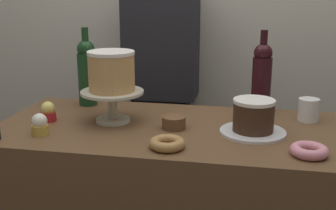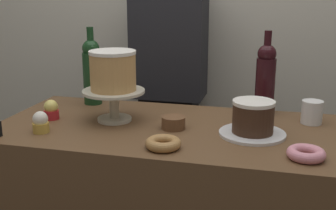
{
  "view_description": "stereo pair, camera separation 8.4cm",
  "coord_description": "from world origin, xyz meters",
  "views": [
    {
      "loc": [
        0.28,
        -1.43,
        1.39
      ],
      "look_at": [
        0.0,
        0.0,
        0.99
      ],
      "focal_mm": 45.69,
      "sensor_mm": 36.0,
      "label": 1
    },
    {
      "loc": [
        0.36,
        -1.41,
        1.39
      ],
      "look_at": [
        0.0,
        0.0,
        0.99
      ],
      "focal_mm": 45.69,
      "sensor_mm": 36.0,
      "label": 2
    }
  ],
  "objects": [
    {
      "name": "back_wall",
      "position": [
        0.0,
        0.88,
        1.3
      ],
      "size": [
        6.0,
        0.05,
        2.6
      ],
      "color": "beige",
      "rests_on": "ground_plane"
    },
    {
      "name": "cookie_stack",
      "position": [
        0.02,
        -0.02,
        0.93
      ],
      "size": [
        0.08,
        0.08,
        0.04
      ],
      "color": "brown",
      "rests_on": "display_counter"
    },
    {
      "name": "chocolate_round_cake",
      "position": [
        0.3,
        -0.02,
        0.98
      ],
      "size": [
        0.14,
        0.14,
        0.11
      ],
      "color": "#3D2619",
      "rests_on": "silver_serving_platter"
    },
    {
      "name": "barista_figure",
      "position": [
        -0.16,
        0.66,
        0.84
      ],
      "size": [
        0.36,
        0.22,
        1.6
      ],
      "color": "black",
      "rests_on": "ground_plane"
    },
    {
      "name": "coffee_cup_ceramic",
      "position": [
        0.5,
        0.17,
        0.95
      ],
      "size": [
        0.08,
        0.08,
        0.08
      ],
      "color": "white",
      "rests_on": "display_counter"
    },
    {
      "name": "wine_bottle_green",
      "position": [
        -0.39,
        0.23,
        1.06
      ],
      "size": [
        0.08,
        0.08,
        0.33
      ],
      "color": "#193D1E",
      "rests_on": "display_counter"
    },
    {
      "name": "donut_maple",
      "position": [
        0.04,
        -0.21,
        0.93
      ],
      "size": [
        0.11,
        0.11,
        0.03
      ],
      "color": "#B27F47",
      "rests_on": "display_counter"
    },
    {
      "name": "cake_stand_pedestal",
      "position": [
        -0.21,
        0.02,
        0.99
      ],
      "size": [
        0.23,
        0.23,
        0.12
      ],
      "color": "beige",
      "rests_on": "display_counter"
    },
    {
      "name": "silver_serving_platter",
      "position": [
        0.3,
        -0.02,
        0.92
      ],
      "size": [
        0.22,
        0.22,
        0.01
      ],
      "color": "white",
      "rests_on": "display_counter"
    },
    {
      "name": "wine_bottle_dark_red",
      "position": [
        0.33,
        0.25,
        1.06
      ],
      "size": [
        0.08,
        0.08,
        0.33
      ],
      "color": "black",
      "rests_on": "display_counter"
    },
    {
      "name": "white_layer_cake",
      "position": [
        -0.21,
        0.02,
        1.1
      ],
      "size": [
        0.17,
        0.17,
        0.15
      ],
      "color": "tan",
      "rests_on": "cake_stand_pedestal"
    },
    {
      "name": "cupcake_vanilla",
      "position": [
        -0.41,
        -0.17,
        0.95
      ],
      "size": [
        0.06,
        0.06,
        0.07
      ],
      "color": "gold",
      "rests_on": "display_counter"
    },
    {
      "name": "donut_pink",
      "position": [
        0.46,
        -0.19,
        0.93
      ],
      "size": [
        0.11,
        0.11,
        0.03
      ],
      "color": "pink",
      "rests_on": "display_counter"
    },
    {
      "name": "cupcake_lemon",
      "position": [
        -0.45,
        -0.02,
        0.95
      ],
      "size": [
        0.06,
        0.06,
        0.07
      ],
      "color": "red",
      "rests_on": "display_counter"
    }
  ]
}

